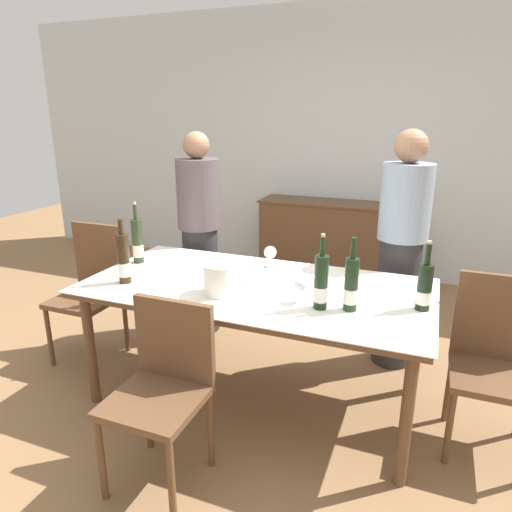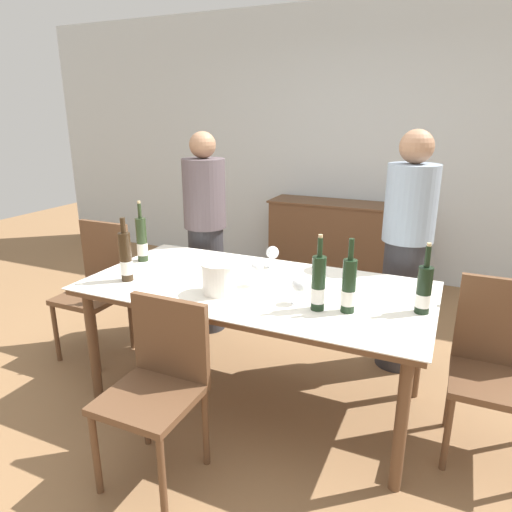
% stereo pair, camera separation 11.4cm
% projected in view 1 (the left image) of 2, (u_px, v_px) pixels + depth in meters
% --- Properties ---
extents(ground_plane, '(12.00, 12.00, 0.00)m').
position_uv_depth(ground_plane, '(256.00, 396.00, 2.91)').
color(ground_plane, olive).
extents(back_wall, '(8.00, 0.10, 2.80)m').
position_uv_depth(back_wall, '(347.00, 145.00, 4.84)').
color(back_wall, silver).
rests_on(back_wall, ground_plane).
extents(sideboard_cabinet, '(1.50, 0.46, 0.84)m').
position_uv_depth(sideboard_cabinet, '(329.00, 240.00, 4.90)').
color(sideboard_cabinet, brown).
rests_on(sideboard_cabinet, ground_plane).
extents(dining_table, '(2.02, 1.02, 0.76)m').
position_uv_depth(dining_table, '(256.00, 295.00, 2.70)').
color(dining_table, brown).
rests_on(dining_table, ground_plane).
extents(ice_bucket, '(0.20, 0.20, 0.18)m').
position_uv_depth(ice_bucket, '(220.00, 278.00, 2.53)').
color(ice_bucket, white).
rests_on(ice_bucket, dining_table).
extents(wine_bottle_0, '(0.07, 0.07, 0.39)m').
position_uv_depth(wine_bottle_0, '(351.00, 286.00, 2.31)').
color(wine_bottle_0, black).
rests_on(wine_bottle_0, dining_table).
extents(wine_bottle_1, '(0.07, 0.07, 0.41)m').
position_uv_depth(wine_bottle_1, '(138.00, 242.00, 3.05)').
color(wine_bottle_1, '#28381E').
rests_on(wine_bottle_1, dining_table).
extents(wine_bottle_2, '(0.08, 0.08, 0.37)m').
position_uv_depth(wine_bottle_2, '(424.00, 288.00, 2.32)').
color(wine_bottle_2, black).
rests_on(wine_bottle_2, dining_table).
extents(wine_bottle_3, '(0.07, 0.07, 0.39)m').
position_uv_depth(wine_bottle_3, '(124.00, 260.00, 2.69)').
color(wine_bottle_3, '#332314').
rests_on(wine_bottle_3, dining_table).
extents(wine_bottle_4, '(0.07, 0.07, 0.40)m').
position_uv_depth(wine_bottle_4, '(321.00, 284.00, 2.33)').
color(wine_bottle_4, black).
rests_on(wine_bottle_4, dining_table).
extents(wine_glass_0, '(0.08, 0.08, 0.14)m').
position_uv_depth(wine_glass_0, '(270.00, 253.00, 2.98)').
color(wine_glass_0, white).
rests_on(wine_glass_0, dining_table).
extents(wine_glass_1, '(0.08, 0.08, 0.14)m').
position_uv_depth(wine_glass_1, '(301.00, 285.00, 2.41)').
color(wine_glass_1, white).
rests_on(wine_glass_1, dining_table).
extents(wine_glass_2, '(0.08, 0.08, 0.15)m').
position_uv_depth(wine_glass_2, '(257.00, 268.00, 2.64)').
color(wine_glass_2, white).
rests_on(wine_glass_2, dining_table).
extents(chair_right_end, '(0.42, 0.42, 0.93)m').
position_uv_depth(chair_right_end, '(494.00, 354.00, 2.38)').
color(chair_right_end, brown).
rests_on(chair_right_end, ground_plane).
extents(chair_left_end, '(0.42, 0.42, 0.97)m').
position_uv_depth(chair_left_end, '(92.00, 283.00, 3.28)').
color(chair_left_end, brown).
rests_on(chair_left_end, ground_plane).
extents(chair_near_front, '(0.42, 0.42, 0.88)m').
position_uv_depth(chair_near_front, '(164.00, 380.00, 2.16)').
color(chair_near_front, brown).
rests_on(chair_near_front, ground_plane).
extents(person_host, '(0.33, 0.33, 1.60)m').
position_uv_depth(person_host, '(200.00, 236.00, 3.60)').
color(person_host, '#2D2D33').
rests_on(person_host, ground_plane).
extents(person_guest_left, '(0.33, 0.33, 1.63)m').
position_uv_depth(person_guest_left, '(401.00, 253.00, 3.09)').
color(person_guest_left, '#2D2D33').
rests_on(person_guest_left, ground_plane).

